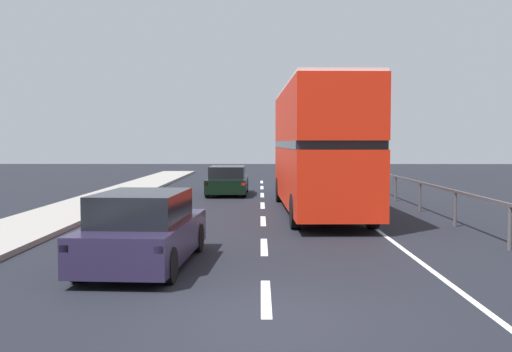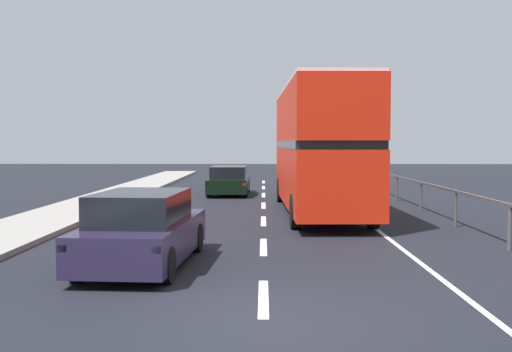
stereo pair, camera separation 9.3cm
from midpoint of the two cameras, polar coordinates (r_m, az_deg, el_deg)
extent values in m
cube|color=black|center=(8.67, 1.02, -13.61)|extent=(75.02, 120.00, 0.10)
cube|color=silver|center=(9.60, 0.99, -11.61)|extent=(0.16, 2.31, 0.01)
cube|color=silver|center=(14.11, 0.90, -6.81)|extent=(0.16, 2.31, 0.01)
cube|color=silver|center=(18.66, 0.86, -4.34)|extent=(0.16, 2.31, 0.01)
cube|color=silver|center=(23.24, 0.83, -2.84)|extent=(0.16, 2.31, 0.01)
cube|color=silver|center=(27.83, 0.81, -1.84)|extent=(0.16, 2.31, 0.01)
cube|color=silver|center=(32.42, 0.80, -1.12)|extent=(0.16, 2.31, 0.01)
cube|color=silver|center=(37.02, 0.79, -0.58)|extent=(0.16, 2.31, 0.01)
cube|color=silver|center=(17.78, 11.32, -4.78)|extent=(0.12, 46.00, 0.01)
cube|color=#4D494D|center=(18.26, 18.78, -1.43)|extent=(0.08, 42.00, 0.08)
cylinder|color=#4D494D|center=(14.75, 23.35, -4.61)|extent=(0.10, 0.10, 1.03)
cylinder|color=#4D494D|center=(18.31, 18.75, -3.04)|extent=(0.10, 0.10, 1.03)
cylinder|color=#4D494D|center=(21.95, 15.67, -1.97)|extent=(0.10, 0.10, 1.03)
cylinder|color=#4D494D|center=(25.64, 13.47, -1.21)|extent=(0.10, 0.10, 1.03)
cylinder|color=#4D494D|center=(29.37, 11.83, -0.63)|extent=(0.10, 0.10, 1.03)
cylinder|color=#4D494D|center=(33.12, 10.56, -0.19)|extent=(0.10, 0.10, 1.03)
cylinder|color=#4D494D|center=(36.88, 9.55, 0.16)|extent=(0.10, 0.10, 1.03)
cube|color=red|center=(20.75, 6.14, 0.04)|extent=(2.69, 10.80, 1.93)
cube|color=black|center=(20.72, 6.16, 3.03)|extent=(2.70, 10.37, 0.24)
cube|color=red|center=(20.74, 6.18, 5.82)|extent=(2.69, 10.80, 1.77)
cube|color=silver|center=(20.81, 6.20, 8.40)|extent=(2.63, 10.59, 0.10)
cube|color=black|center=(26.06, 4.73, 0.91)|extent=(2.17, 0.10, 1.35)
cube|color=yellow|center=(26.08, 4.76, 6.27)|extent=(1.45, 0.08, 0.28)
cylinder|color=black|center=(24.66, 2.47, -1.34)|extent=(0.31, 1.01, 1.00)
cylinder|color=black|center=(24.88, 7.56, -1.32)|extent=(0.31, 1.01, 1.00)
cylinder|color=black|center=(16.97, 3.95, -3.42)|extent=(0.31, 1.01, 1.00)
cylinder|color=black|center=(17.29, 11.28, -3.35)|extent=(0.31, 1.01, 1.00)
cube|color=#241D37|center=(12.17, -10.52, -5.92)|extent=(2.04, 4.52, 0.71)
cube|color=black|center=(11.87, -10.82, -2.96)|extent=(1.71, 2.52, 0.60)
cube|color=red|center=(10.35, -17.88, -6.64)|extent=(0.16, 0.07, 0.12)
cube|color=red|center=(9.87, -9.27, -7.00)|extent=(0.16, 0.07, 0.12)
cylinder|color=black|center=(13.86, -12.19, -5.74)|extent=(0.24, 0.65, 0.64)
cylinder|color=black|center=(13.49, -5.53, -5.92)|extent=(0.24, 0.65, 0.64)
cylinder|color=black|center=(11.04, -16.63, -8.10)|extent=(0.24, 0.65, 0.64)
cylinder|color=black|center=(10.58, -8.30, -8.49)|extent=(0.24, 0.65, 0.64)
cube|color=black|center=(28.04, -2.52, -0.80)|extent=(1.84, 4.29, 0.62)
cube|color=black|center=(27.80, -2.55, 0.38)|extent=(1.61, 2.36, 0.55)
cube|color=red|center=(26.00, -4.59, -0.78)|extent=(0.16, 0.06, 0.12)
cube|color=red|center=(25.89, -1.03, -0.79)|extent=(0.16, 0.06, 0.12)
cylinder|color=black|center=(29.55, -3.95, -0.93)|extent=(0.20, 0.64, 0.64)
cylinder|color=black|center=(29.45, -0.74, -0.94)|extent=(0.20, 0.64, 0.64)
cylinder|color=black|center=(26.69, -4.49, -1.38)|extent=(0.20, 0.64, 0.64)
cylinder|color=black|center=(26.58, -0.93, -1.39)|extent=(0.20, 0.64, 0.64)
camera|label=1|loc=(0.05, -89.84, 0.01)|focal=41.63mm
camera|label=2|loc=(0.05, 90.16, -0.01)|focal=41.63mm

